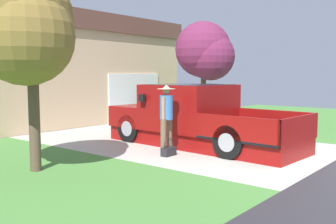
{
  "coord_description": "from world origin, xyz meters",
  "views": [
    {
      "loc": [
        -8.79,
        -2.58,
        1.97
      ],
      "look_at": [
        -0.95,
        3.83,
        0.99
      ],
      "focal_mm": 41.49,
      "sensor_mm": 36.0,
      "label": 1
    }
  ],
  "objects_px": {
    "house_with_garage": "(56,69)",
    "front_yard_tree": "(19,26)",
    "person_with_hat": "(166,114)",
    "neighbor_tree": "(207,52)",
    "wheeled_trash_bin": "(157,108)",
    "handbag": "(169,151)",
    "pickup_truck": "(190,118)"
  },
  "relations": [
    {
      "from": "house_with_garage",
      "to": "wheeled_trash_bin",
      "type": "height_order",
      "value": "house_with_garage"
    },
    {
      "from": "house_with_garage",
      "to": "neighbor_tree",
      "type": "bearing_deg",
      "value": -66.79
    },
    {
      "from": "pickup_truck",
      "to": "front_yard_tree",
      "type": "height_order",
      "value": "front_yard_tree"
    },
    {
      "from": "neighbor_tree",
      "to": "handbag",
      "type": "bearing_deg",
      "value": -154.59
    },
    {
      "from": "pickup_truck",
      "to": "neighbor_tree",
      "type": "xyz_separation_m",
      "value": [
        4.11,
        2.19,
        2.11
      ]
    },
    {
      "from": "person_with_hat",
      "to": "wheeled_trash_bin",
      "type": "xyz_separation_m",
      "value": [
        4.86,
        4.49,
        -0.43
      ]
    },
    {
      "from": "front_yard_tree",
      "to": "neighbor_tree",
      "type": "height_order",
      "value": "front_yard_tree"
    },
    {
      "from": "house_with_garage",
      "to": "front_yard_tree",
      "type": "height_order",
      "value": "house_with_garage"
    },
    {
      "from": "handbag",
      "to": "neighbor_tree",
      "type": "relative_size",
      "value": 0.11
    },
    {
      "from": "front_yard_tree",
      "to": "house_with_garage",
      "type": "bearing_deg",
      "value": 51.53
    },
    {
      "from": "pickup_truck",
      "to": "house_with_garage",
      "type": "xyz_separation_m",
      "value": [
        1.44,
        8.42,
        1.44
      ]
    },
    {
      "from": "house_with_garage",
      "to": "wheeled_trash_bin",
      "type": "xyz_separation_m",
      "value": [
        1.89,
        -4.31,
        -1.63
      ]
    },
    {
      "from": "handbag",
      "to": "wheeled_trash_bin",
      "type": "bearing_deg",
      "value": 43.1
    },
    {
      "from": "front_yard_tree",
      "to": "neighbor_tree",
      "type": "relative_size",
      "value": 1.02
    },
    {
      "from": "person_with_hat",
      "to": "wheeled_trash_bin",
      "type": "height_order",
      "value": "person_with_hat"
    },
    {
      "from": "front_yard_tree",
      "to": "wheeled_trash_bin",
      "type": "relative_size",
      "value": 3.9
    },
    {
      "from": "neighbor_tree",
      "to": "person_with_hat",
      "type": "bearing_deg",
      "value": -155.47
    },
    {
      "from": "wheeled_trash_bin",
      "to": "front_yard_tree",
      "type": "bearing_deg",
      "value": -156.42
    },
    {
      "from": "pickup_truck",
      "to": "handbag",
      "type": "relative_size",
      "value": 13.17
    },
    {
      "from": "wheeled_trash_bin",
      "to": "person_with_hat",
      "type": "bearing_deg",
      "value": -137.25
    },
    {
      "from": "house_with_garage",
      "to": "neighbor_tree",
      "type": "height_order",
      "value": "house_with_garage"
    },
    {
      "from": "handbag",
      "to": "front_yard_tree",
      "type": "distance_m",
      "value": 4.36
    },
    {
      "from": "house_with_garage",
      "to": "wheeled_trash_bin",
      "type": "distance_m",
      "value": 4.98
    },
    {
      "from": "person_with_hat",
      "to": "house_with_garage",
      "type": "height_order",
      "value": "house_with_garage"
    },
    {
      "from": "front_yard_tree",
      "to": "neighbor_tree",
      "type": "distance_m",
      "value": 9.07
    },
    {
      "from": "front_yard_tree",
      "to": "wheeled_trash_bin",
      "type": "height_order",
      "value": "front_yard_tree"
    },
    {
      "from": "handbag",
      "to": "front_yard_tree",
      "type": "xyz_separation_m",
      "value": [
        -3.18,
        1.09,
        2.78
      ]
    },
    {
      "from": "person_with_hat",
      "to": "neighbor_tree",
      "type": "height_order",
      "value": "neighbor_tree"
    },
    {
      "from": "pickup_truck",
      "to": "house_with_garage",
      "type": "relative_size",
      "value": 0.6
    },
    {
      "from": "pickup_truck",
      "to": "neighbor_tree",
      "type": "height_order",
      "value": "neighbor_tree"
    },
    {
      "from": "house_with_garage",
      "to": "neighbor_tree",
      "type": "xyz_separation_m",
      "value": [
        2.67,
        -6.23,
        0.66
      ]
    },
    {
      "from": "person_with_hat",
      "to": "front_yard_tree",
      "type": "bearing_deg",
      "value": 149.16
    }
  ]
}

